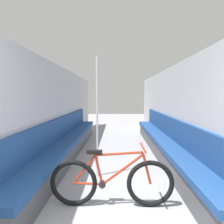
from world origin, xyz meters
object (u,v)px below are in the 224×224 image
bench_seat_row_right (165,144)px  bicycle (112,182)px  bench_seat_row_left (68,144)px  grab_pole_near (97,119)px

bench_seat_row_right → bicycle: 2.49m
bench_seat_row_left → grab_pole_near: size_ratio=2.80×
bench_seat_row_right → bicycle: bench_seat_row_right is taller
bicycle → bench_seat_row_right: bearing=59.4°
grab_pole_near → bench_seat_row_left: bearing=125.4°
bicycle → grab_pole_near: 1.27m
bench_seat_row_right → grab_pole_near: 2.04m
bench_seat_row_left → bench_seat_row_right: 2.32m
bench_seat_row_left → grab_pole_near: 1.61m
bench_seat_row_right → bicycle: size_ratio=3.70×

